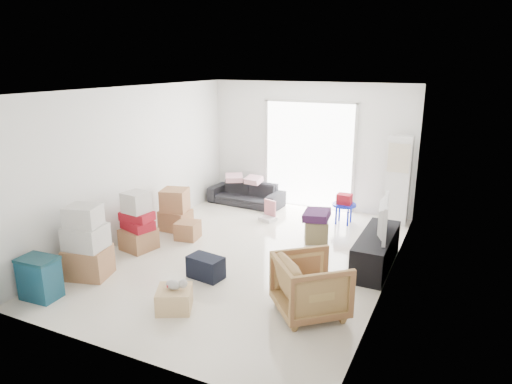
{
  "coord_description": "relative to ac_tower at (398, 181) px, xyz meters",
  "views": [
    {
      "loc": [
        3.12,
        -6.28,
        3.1
      ],
      "look_at": [
        0.05,
        0.2,
        1.04
      ],
      "focal_mm": 32.0,
      "sensor_mm": 36.0,
      "label": 1
    }
  ],
  "objects": [
    {
      "name": "armchair",
      "position": [
        -0.42,
        -3.95,
        -0.45
      ],
      "size": [
        1.12,
        1.12,
        0.84
      ],
      "primitive_type": "imported",
      "rotation": [
        0.0,
        0.0,
        2.29
      ],
      "color": "tan",
      "rests_on": "room_shell"
    },
    {
      "name": "plush_bunny",
      "position": [
        -2.01,
        -4.6,
        -0.52
      ],
      "size": [
        0.29,
        0.16,
        0.15
      ],
      "rotation": [
        0.0,
        0.0,
        0.29
      ],
      "color": "#B2ADA8",
      "rests_on": "wood_crate"
    },
    {
      "name": "ac_tower",
      "position": [
        0.0,
        0.0,
        0.0
      ],
      "size": [
        0.45,
        0.3,
        1.75
      ],
      "primitive_type": "cube",
      "color": "silver",
      "rests_on": "room_shell"
    },
    {
      "name": "loose_box",
      "position": [
        -3.26,
        -2.46,
        -0.71
      ],
      "size": [
        0.44,
        0.44,
        0.32
      ],
      "primitive_type": "cube",
      "rotation": [
        0.0,
        0.0,
        0.16
      ],
      "color": "#A6704B",
      "rests_on": "room_shell"
    },
    {
      "name": "television",
      "position": [
        0.05,
        -2.18,
        -0.28
      ],
      "size": [
        0.72,
        1.08,
        0.13
      ],
      "primitive_type": "imported",
      "rotation": [
        0.0,
        0.0,
        1.72
      ],
      "color": "black",
      "rests_on": "tv_console"
    },
    {
      "name": "box_stack_c",
      "position": [
        -3.72,
        -2.17,
        -0.48
      ],
      "size": [
        0.57,
        0.57,
        0.8
      ],
      "rotation": [
        0.0,
        0.0,
        0.15
      ],
      "color": "#A6704B",
      "rests_on": "room_shell"
    },
    {
      "name": "tv_console",
      "position": [
        0.05,
        -2.18,
        -0.61
      ],
      "size": [
        0.48,
        1.58,
        0.53
      ],
      "primitive_type": "cube",
      "color": "black",
      "rests_on": "room_shell"
    },
    {
      "name": "pillow_right",
      "position": [
        -3.05,
        -0.14,
        -0.15
      ],
      "size": [
        0.4,
        0.34,
        0.13
      ],
      "primitive_type": "cube",
      "rotation": [
        0.0,
        0.0,
        -0.13
      ],
      "color": "#F0AFBF",
      "rests_on": "sofa"
    },
    {
      "name": "storage_bins",
      "position": [
        -3.85,
        -5.14,
        -0.58
      ],
      "size": [
        0.53,
        0.39,
        0.59
      ],
      "rotation": [
        0.0,
        0.0,
        0.06
      ],
      "color": "navy",
      "rests_on": "room_shell"
    },
    {
      "name": "blanket",
      "position": [
        -1.11,
        -1.6,
        -0.41
      ],
      "size": [
        0.47,
        0.47,
        0.14
      ],
      "primitive_type": "cube",
      "rotation": [
        0.0,
        0.0,
        0.09
      ],
      "color": "#3C1A42",
      "rests_on": "ottoman"
    },
    {
      "name": "box_stack_b",
      "position": [
        -3.75,
        -3.22,
        -0.44
      ],
      "size": [
        0.62,
        0.58,
        1.01
      ],
      "rotation": [
        0.0,
        0.0,
        -0.16
      ],
      "color": "#A6704B",
      "rests_on": "room_shell"
    },
    {
      "name": "sliding_door",
      "position": [
        -1.95,
        0.33,
        0.37
      ],
      "size": [
        2.1,
        0.04,
        2.33
      ],
      "color": "white",
      "rests_on": "room_shell"
    },
    {
      "name": "ottoman",
      "position": [
        -1.11,
        -1.6,
        -0.68
      ],
      "size": [
        0.51,
        0.51,
        0.39
      ],
      "primitive_type": "cube",
      "rotation": [
        0.0,
        0.0,
        0.39
      ],
      "color": "olive",
      "rests_on": "room_shell"
    },
    {
      "name": "toy_walker",
      "position": [
        -2.34,
        -0.92,
        -0.76
      ],
      "size": [
        0.37,
        0.34,
        0.41
      ],
      "rotation": [
        0.0,
        0.0,
        -0.3
      ],
      "color": "silver",
      "rests_on": "room_shell"
    },
    {
      "name": "wood_crate",
      "position": [
        -2.04,
        -4.61,
        -0.73
      ],
      "size": [
        0.58,
        0.58,
        0.29
      ],
      "primitive_type": "cube",
      "rotation": [
        0.0,
        0.0,
        0.47
      ],
      "color": "tan",
      "rests_on": "room_shell"
    },
    {
      "name": "room_shell",
      "position": [
        -1.95,
        -2.65,
        0.48
      ],
      "size": [
        4.98,
        6.48,
        3.18
      ],
      "color": "white",
      "rests_on": "ground"
    },
    {
      "name": "pillow_left",
      "position": [
        -3.53,
        -0.15,
        -0.15
      ],
      "size": [
        0.53,
        0.49,
        0.13
      ],
      "primitive_type": "cube",
      "rotation": [
        0.0,
        0.0,
        0.52
      ],
      "color": "#F0AFBF",
      "rests_on": "sofa"
    },
    {
      "name": "box_stack_a",
      "position": [
        -3.75,
        -4.37,
        -0.38
      ],
      "size": [
        0.72,
        0.65,
        1.11
      ],
      "rotation": [
        0.0,
        0.0,
        0.17
      ],
      "color": "#A6704B",
      "rests_on": "room_shell"
    },
    {
      "name": "sofa",
      "position": [
        -3.23,
        -0.15,
        -0.54
      ],
      "size": [
        1.72,
        0.6,
        0.66
      ],
      "primitive_type": "imported",
      "rotation": [
        0.0,
        0.0,
        -0.06
      ],
      "color": "black",
      "rests_on": "room_shell"
    },
    {
      "name": "duffel_bag",
      "position": [
        -2.15,
        -3.66,
        -0.71
      ],
      "size": [
        0.56,
        0.38,
        0.33
      ],
      "primitive_type": "cube",
      "rotation": [
        0.0,
        0.0,
        -0.14
      ],
      "color": "black",
      "rests_on": "room_shell"
    },
    {
      "name": "kids_table",
      "position": [
        -0.92,
        -0.46,
        -0.45
      ],
      "size": [
        0.47,
        0.47,
        0.61
      ],
      "rotation": [
        0.0,
        0.0,
        0.15
      ],
      "color": "#0B1BB1",
      "rests_on": "room_shell"
    }
  ]
}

